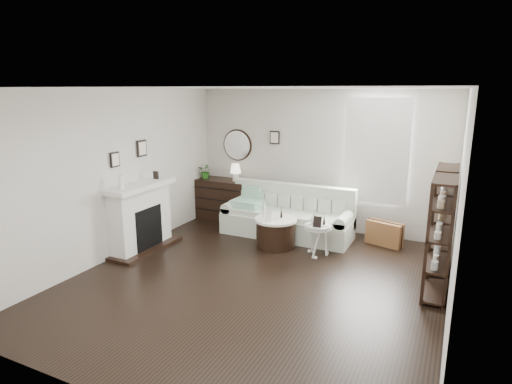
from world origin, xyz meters
The scene contains 18 objects.
room centered at (0.73, 2.70, 1.60)m, with size 5.50×5.50×5.50m.
fireplace centered at (-2.32, 0.30, 0.54)m, with size 0.50×1.40×1.84m.
shelf_unit_far centered at (2.33, 1.55, 0.80)m, with size 0.30×0.80×1.60m.
shelf_unit_near centered at (2.33, 0.65, 0.80)m, with size 0.30×0.80×1.60m.
sofa centered at (-0.34, 2.07, 0.31)m, with size 2.41×0.84×0.94m.
quilt centered at (-1.13, 1.95, 0.55)m, with size 0.55×0.45×0.14m, color #27926D.
suitcase centered at (1.40, 2.30, 0.21)m, with size 0.63×0.21×0.42m, color brown.
dresser centered at (-2.03, 2.47, 0.42)m, with size 1.27×0.54×0.84m.
table_lamp centered at (-1.66, 2.47, 1.02)m, with size 0.23×0.23×0.36m, color silver, non-canonical shape.
potted_plant centered at (-2.35, 2.42, 1.00)m, with size 0.29×0.25×0.32m, color #255F1B.
drum_table centered at (-0.30, 1.40, 0.26)m, with size 0.74×0.74×0.51m.
pedestal_table centered at (0.49, 1.30, 0.49)m, with size 0.44×0.44×0.53m.
eiffel_drum centered at (-0.22, 1.45, 0.60)m, with size 0.11×0.11×0.18m, color black, non-canonical shape.
bottle_drum centered at (-0.49, 1.32, 0.66)m, with size 0.07×0.07×0.29m, color silver.
card_frame_drum centered at (-0.35, 1.22, 0.60)m, with size 0.13×0.01×0.18m, color white.
eiffel_ped centered at (0.58, 1.33, 0.62)m, with size 0.10×0.10×0.17m, color black, non-canonical shape.
flask_ped centered at (0.42, 1.32, 0.67)m, with size 0.14×0.14×0.27m, color silver, non-canonical shape.
card_frame_ped centered at (0.51, 1.18, 0.62)m, with size 0.13×0.01×0.18m, color black.
Camera 1 is at (2.45, -5.12, 2.68)m, focal length 30.00 mm.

